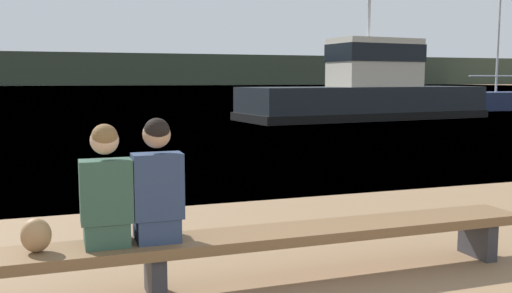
% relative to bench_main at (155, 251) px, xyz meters
% --- Properties ---
extents(water_surface, '(240.00, 240.00, 0.00)m').
position_rel_bench_main_xyz_m(water_surface, '(0.79, 123.13, -0.37)').
color(water_surface, '#386084').
rests_on(water_surface, ground).
extents(far_shoreline, '(600.00, 12.00, 8.75)m').
position_rel_bench_main_xyz_m(far_shoreline, '(0.79, 159.30, 4.01)').
color(far_shoreline, '#384233').
rests_on(far_shoreline, ground).
extents(bench_main, '(6.88, 0.50, 0.45)m').
position_rel_bench_main_xyz_m(bench_main, '(0.00, 0.00, 0.00)').
color(bench_main, brown).
rests_on(bench_main, ground).
extents(person_left, '(0.39, 0.40, 0.95)m').
position_rel_bench_main_xyz_m(person_left, '(-0.36, 0.01, 0.50)').
color(person_left, '#2D4C3D').
rests_on(person_left, bench_main).
extents(person_right, '(0.39, 0.40, 0.98)m').
position_rel_bench_main_xyz_m(person_right, '(0.03, 0.00, 0.52)').
color(person_right, navy).
rests_on(person_right, bench_main).
extents(shopping_bag, '(0.22, 0.16, 0.26)m').
position_rel_bench_main_xyz_m(shopping_bag, '(-0.87, 0.01, 0.21)').
color(shopping_bag, '#9E754C').
rests_on(shopping_bag, bench_main).
extents(tugboat_red, '(11.54, 4.72, 6.14)m').
position_rel_bench_main_xyz_m(tugboat_red, '(12.12, 17.64, 0.72)').
color(tugboat_red, black).
rests_on(tugboat_red, water_surface).
extents(moored_sailboat, '(8.02, 3.32, 8.57)m').
position_rel_bench_main_xyz_m(moored_sailboat, '(23.12, 21.63, 0.15)').
color(moored_sailboat, '#1E2847').
rests_on(moored_sailboat, water_surface).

